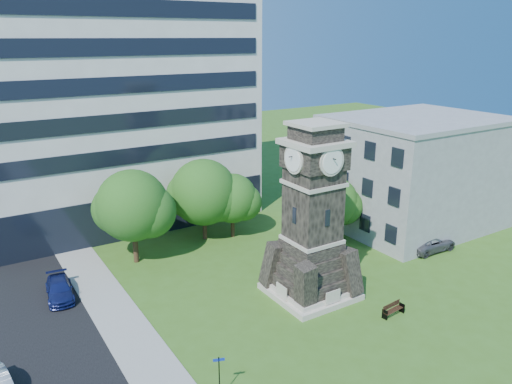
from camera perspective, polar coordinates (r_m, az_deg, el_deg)
ground at (r=33.30m, az=4.15°, el=-14.25°), size 160.00×160.00×0.00m
sidewalk at (r=33.58m, az=-14.92°, el=-14.50°), size 3.00×70.00×0.06m
clock_tower at (r=34.03m, az=6.45°, el=-3.67°), size 5.40×5.40×12.22m
office_tall at (r=50.59m, az=-16.61°, el=13.04°), size 26.20×15.11×28.60m
office_low at (r=49.59m, az=17.64°, el=2.27°), size 15.20×12.20×10.40m
car_street_north at (r=37.88m, az=-21.54°, el=-10.31°), size 2.19×4.38×1.22m
car_east_lot at (r=45.04m, az=19.29°, el=-5.54°), size 4.77×2.31×1.31m
park_bench at (r=34.53m, az=15.37°, el=-12.77°), size 1.67×0.44×0.86m
street_sign at (r=26.30m, az=-4.23°, el=-19.92°), size 0.58×0.06×2.42m
tree_nw at (r=40.19m, az=-13.83°, el=-1.74°), size 6.25×5.68×7.65m
tree_nc at (r=43.96m, az=-5.91°, el=-0.22°), size 6.46×5.87×7.32m
tree_ne at (r=44.46m, az=-2.66°, el=-0.88°), size 4.87×4.43×5.89m
tree_east at (r=44.00m, az=8.80°, el=-1.30°), size 4.89×4.45×5.88m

